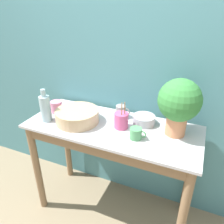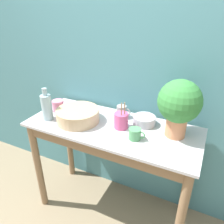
{
  "view_description": "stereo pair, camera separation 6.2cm",
  "coord_description": "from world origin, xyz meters",
  "px_view_note": "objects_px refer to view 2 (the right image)",
  "views": [
    {
      "loc": [
        0.57,
        -1.04,
        1.75
      ],
      "look_at": [
        0.0,
        0.28,
        1.02
      ],
      "focal_mm": 35.0,
      "sensor_mm": 36.0,
      "label": 1
    },
    {
      "loc": [
        0.62,
        -1.01,
        1.75
      ],
      "look_at": [
        0.0,
        0.28,
        1.02
      ],
      "focal_mm": 35.0,
      "sensor_mm": 36.0,
      "label": 2
    }
  ],
  "objects_px": {
    "bottle_tall": "(47,107)",
    "mug_pink": "(58,106)",
    "mug_green": "(135,134)",
    "bowl_wash_large": "(78,115)",
    "bowl_small_steel": "(144,120)",
    "mug_grey": "(122,112)",
    "potted_plant": "(179,104)",
    "utensil_cup": "(121,121)"
  },
  "relations": [
    {
      "from": "bottle_tall",
      "to": "mug_pink",
      "type": "bearing_deg",
      "value": 95.88
    },
    {
      "from": "bottle_tall",
      "to": "mug_green",
      "type": "relative_size",
      "value": 2.26
    },
    {
      "from": "mug_green",
      "to": "bowl_wash_large",
      "type": "bearing_deg",
      "value": 174.94
    },
    {
      "from": "mug_pink",
      "to": "bowl_small_steel",
      "type": "distance_m",
      "value": 0.74
    },
    {
      "from": "mug_pink",
      "to": "mug_green",
      "type": "height_order",
      "value": "mug_pink"
    },
    {
      "from": "bowl_wash_large",
      "to": "mug_grey",
      "type": "bearing_deg",
      "value": 35.85
    },
    {
      "from": "potted_plant",
      "to": "utensil_cup",
      "type": "bearing_deg",
      "value": -169.7
    },
    {
      "from": "mug_pink",
      "to": "bowl_small_steel",
      "type": "bearing_deg",
      "value": 7.78
    },
    {
      "from": "potted_plant",
      "to": "mug_pink",
      "type": "xyz_separation_m",
      "value": [
        -0.98,
        -0.05,
        -0.2
      ]
    },
    {
      "from": "utensil_cup",
      "to": "bottle_tall",
      "type": "bearing_deg",
      "value": -167.05
    },
    {
      "from": "utensil_cup",
      "to": "mug_green",
      "type": "bearing_deg",
      "value": -33.65
    },
    {
      "from": "mug_green",
      "to": "utensil_cup",
      "type": "relative_size",
      "value": 0.55
    },
    {
      "from": "bottle_tall",
      "to": "utensil_cup",
      "type": "bearing_deg",
      "value": 12.95
    },
    {
      "from": "bottle_tall",
      "to": "utensil_cup",
      "type": "relative_size",
      "value": 1.24
    },
    {
      "from": "bottle_tall",
      "to": "bowl_small_steel",
      "type": "distance_m",
      "value": 0.77
    },
    {
      "from": "mug_green",
      "to": "utensil_cup",
      "type": "distance_m",
      "value": 0.18
    },
    {
      "from": "bowl_small_steel",
      "to": "mug_grey",
      "type": "bearing_deg",
      "value": 171.02
    },
    {
      "from": "mug_green",
      "to": "utensil_cup",
      "type": "height_order",
      "value": "utensil_cup"
    },
    {
      "from": "bowl_wash_large",
      "to": "mug_green",
      "type": "xyz_separation_m",
      "value": [
        0.49,
        -0.04,
        -0.01
      ]
    },
    {
      "from": "potted_plant",
      "to": "mug_green",
      "type": "relative_size",
      "value": 3.51
    },
    {
      "from": "mug_grey",
      "to": "bowl_small_steel",
      "type": "height_order",
      "value": "mug_grey"
    },
    {
      "from": "mug_grey",
      "to": "mug_green",
      "type": "height_order",
      "value": "mug_grey"
    },
    {
      "from": "potted_plant",
      "to": "mug_grey",
      "type": "relative_size",
      "value": 3.45
    },
    {
      "from": "mug_grey",
      "to": "bowl_small_steel",
      "type": "relative_size",
      "value": 0.69
    },
    {
      "from": "mug_green",
      "to": "bowl_small_steel",
      "type": "distance_m",
      "value": 0.22
    },
    {
      "from": "bowl_small_steel",
      "to": "bowl_wash_large",
      "type": "bearing_deg",
      "value": -160.23
    },
    {
      "from": "bowl_wash_large",
      "to": "mug_pink",
      "type": "relative_size",
      "value": 2.49
    },
    {
      "from": "bottle_tall",
      "to": "bowl_small_steel",
      "type": "height_order",
      "value": "bottle_tall"
    },
    {
      "from": "bottle_tall",
      "to": "mug_grey",
      "type": "distance_m",
      "value": 0.6
    },
    {
      "from": "bottle_tall",
      "to": "bowl_wash_large",
      "type": "bearing_deg",
      "value": 18.82
    },
    {
      "from": "mug_grey",
      "to": "utensil_cup",
      "type": "distance_m",
      "value": 0.17
    },
    {
      "from": "bowl_wash_large",
      "to": "mug_green",
      "type": "height_order",
      "value": "bowl_wash_large"
    },
    {
      "from": "bottle_tall",
      "to": "mug_pink",
      "type": "xyz_separation_m",
      "value": [
        -0.02,
        0.15,
        -0.06
      ]
    },
    {
      "from": "utensil_cup",
      "to": "mug_pink",
      "type": "bearing_deg",
      "value": 178.02
    },
    {
      "from": "potted_plant",
      "to": "bowl_wash_large",
      "type": "relative_size",
      "value": 1.22
    },
    {
      "from": "bowl_wash_large",
      "to": "mug_pink",
      "type": "height_order",
      "value": "bowl_wash_large"
    },
    {
      "from": "potted_plant",
      "to": "bottle_tall",
      "type": "height_order",
      "value": "potted_plant"
    },
    {
      "from": "bottle_tall",
      "to": "potted_plant",
      "type": "bearing_deg",
      "value": 11.9
    },
    {
      "from": "mug_grey",
      "to": "bottle_tall",
      "type": "bearing_deg",
      "value": -151.13
    },
    {
      "from": "potted_plant",
      "to": "bowl_small_steel",
      "type": "bearing_deg",
      "value": 168.09
    },
    {
      "from": "bottle_tall",
      "to": "mug_grey",
      "type": "xyz_separation_m",
      "value": [
        0.52,
        0.29,
        -0.06
      ]
    },
    {
      "from": "potted_plant",
      "to": "bowl_wash_large",
      "type": "xyz_separation_m",
      "value": [
        -0.73,
        -0.12,
        -0.19
      ]
    }
  ]
}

